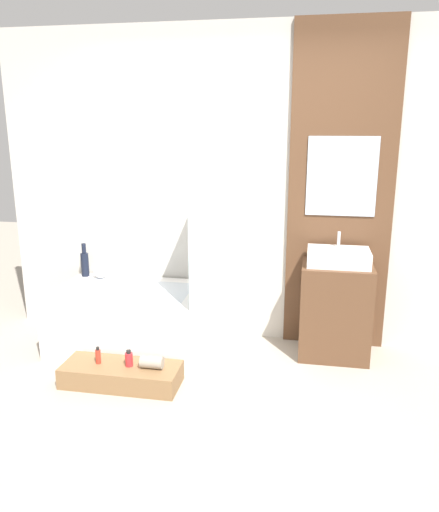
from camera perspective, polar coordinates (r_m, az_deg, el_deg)
The scene contains 13 objects.
ground_plane at distance 3.18m, azimuth -1.50°, elevation -20.17°, with size 12.00×12.00×0.00m, color #A39989.
wall_tiled_back at distance 4.19m, azimuth 2.88°, elevation 7.68°, with size 4.20×0.06×2.60m, color beige.
wall_wood_accent at distance 4.11m, azimuth 13.68°, elevation 7.24°, with size 0.83×0.04×2.60m.
bathtub at distance 4.24m, azimuth -9.97°, elevation -7.09°, with size 1.25×0.79×0.50m.
glass_shower_screen at distance 3.75m, azimuth -2.52°, elevation 2.28°, with size 0.01×0.54×1.01m, color silver.
wooden_step_bench at distance 3.76m, azimuth -11.15°, elevation -13.15°, with size 0.85×0.33×0.15m, color olive.
vanity_cabinet at distance 4.11m, azimuth 13.06°, elevation -6.10°, with size 0.55×0.43×0.76m, color brown.
sink at distance 3.97m, azimuth 13.42°, elevation -0.12°, with size 0.47×0.33×0.25m.
vase_tall_dark at distance 4.60m, azimuth -15.14°, elevation -0.76°, with size 0.07×0.07×0.30m.
vase_round_light at distance 4.52m, azimuth -13.40°, elevation -1.67°, with size 0.13×0.13×0.13m, color white.
bottle_soap_primary at distance 3.76m, azimuth -13.70°, elevation -11.04°, with size 0.04×0.04×0.13m.
bottle_soap_secondary at distance 3.68m, azimuth -10.31°, elevation -11.50°, with size 0.05×0.05×0.12m.
towel_roll at distance 3.63m, azimuth -7.74°, elevation -11.93°, with size 0.09×0.09×0.16m, color gray.
Camera 1 is at (0.55, -2.54, 1.82)m, focal length 35.00 mm.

